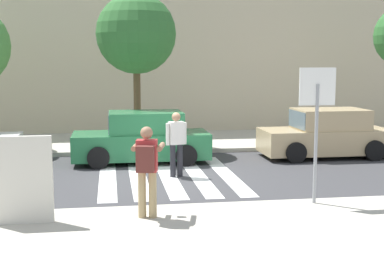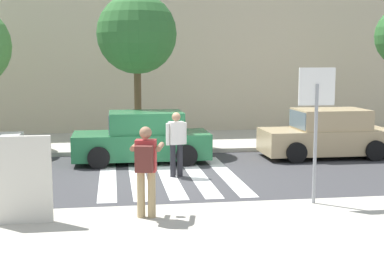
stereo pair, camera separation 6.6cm
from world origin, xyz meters
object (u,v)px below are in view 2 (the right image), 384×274
photographer_with_backpack (146,164)px  parked_car_tan (327,135)px  pedestrian_crossing (176,141)px  advertising_board (21,180)px  street_tree_center (137,34)px  stop_sign (316,105)px  parked_car_green (143,139)px

photographer_with_backpack → parked_car_tan: size_ratio=0.42×
parked_car_tan → pedestrian_crossing: bearing=-156.4°
pedestrian_crossing → advertising_board: size_ratio=1.08×
street_tree_center → advertising_board: street_tree_center is taller
advertising_board → parked_car_tan: bearing=37.1°
stop_sign → street_tree_center: size_ratio=0.54×
street_tree_center → advertising_board: 9.29m
photographer_with_backpack → advertising_board: (-2.25, 0.00, -0.23)m
photographer_with_backpack → advertising_board: bearing=180.0°
parked_car_tan → advertising_board: advertising_board is taller
parked_car_green → parked_car_tan: (5.90, -0.00, 0.00)m
photographer_with_backpack → parked_car_green: photographer_with_backpack is taller
pedestrian_crossing → advertising_board: bearing=-128.7°
photographer_with_backpack → parked_car_green: (0.30, 6.38, -0.44)m
stop_sign → parked_car_tan: stop_sign is taller
stop_sign → advertising_board: (-5.75, -0.55, -1.24)m
parked_car_green → parked_car_tan: 5.90m
photographer_with_backpack → street_tree_center: street_tree_center is taller
parked_car_green → street_tree_center: street_tree_center is taller
pedestrian_crossing → street_tree_center: (-0.80, 4.29, 2.98)m
parked_car_green → photographer_with_backpack: bearing=-92.7°
parked_car_tan → parked_car_green: bearing=180.0°
photographer_with_backpack → stop_sign: bearing=9.0°
parked_car_tan → street_tree_center: 7.06m
parked_car_green → advertising_board: bearing=-111.8°
parked_car_green → street_tree_center: size_ratio=0.79×
stop_sign → pedestrian_crossing: (-2.44, 3.58, -1.20)m
parked_car_green → stop_sign: bearing=-61.2°
street_tree_center → pedestrian_crossing: bearing=-79.4°
photographer_with_backpack → street_tree_center: bearing=88.2°
street_tree_center → parked_car_green: bearing=-88.9°
pedestrian_crossing → parked_car_green: pedestrian_crossing is taller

